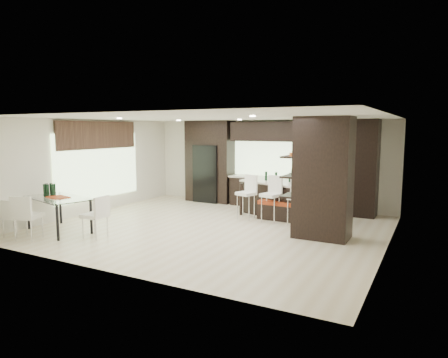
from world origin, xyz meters
The scene contains 22 objects.
ground centered at (0.00, 0.00, 0.00)m, with size 8.00×8.00×0.00m, color beige.
back_wall centered at (0.00, 3.50, 1.35)m, with size 8.00×0.02×2.70m, color white.
left_wall centered at (-4.00, 0.00, 1.35)m, with size 0.02×7.00×2.70m, color white.
right_wall centered at (4.00, 0.00, 1.35)m, with size 0.02×7.00×2.70m, color white.
ceiling centered at (0.00, 0.00, 2.70)m, with size 8.00×7.00×0.02m, color white.
window_left centered at (-3.96, 0.20, 1.35)m, with size 0.04×3.20×1.90m, color #B2D199.
window_back centered at (0.60, 3.46, 1.55)m, with size 3.40×0.04×1.20m, color #B2D199.
stone_accent centered at (-3.93, 0.20, 2.25)m, with size 0.08×3.00×0.80m, color brown.
ceiling_spots centered at (0.00, 0.25, 2.68)m, with size 4.00×3.00×0.02m, color white.
back_cabinetry centered at (0.50, 3.17, 1.35)m, with size 6.80×0.68×2.70m, color black.
refrigerator centered at (-1.90, 3.12, 0.95)m, with size 0.90×0.68×1.90m, color black.
partition_column centered at (2.60, 0.40, 1.35)m, with size 1.20×0.80×2.70m, color black.
kitchen_island centered at (1.03, 2.07, 0.48)m, with size 2.31×0.99×0.96m, color black.
stool_left centered at (0.32, 1.26, 0.48)m, with size 0.43×0.43×0.96m, color white.
stool_mid centered at (1.03, 1.26, 0.49)m, with size 0.43×0.43×0.98m, color white.
stool_right centered at (1.74, 1.26, 0.49)m, with size 0.43×0.43×0.97m, color white.
bench centered at (1.26, 1.64, 0.26)m, with size 1.33×0.51×0.51m, color black.
floor_vase centered at (2.30, 0.53, 0.54)m, with size 0.40×0.40×1.09m, color #3F4531, non-canonical shape.
dining_table centered at (-3.05, -2.01, 0.41)m, with size 1.70×0.96×0.82m, color white.
chair_near centered at (-3.05, -2.82, 0.46)m, with size 0.50×0.50×0.92m, color white.
chair_far centered at (-3.58, -2.79, 0.40)m, with size 0.43×0.43×0.80m, color white.
chair_end centered at (-1.88, -2.01, 0.44)m, with size 0.48×0.48×0.88m, color white.
Camera 1 is at (4.79, -8.36, 2.43)m, focal length 32.00 mm.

